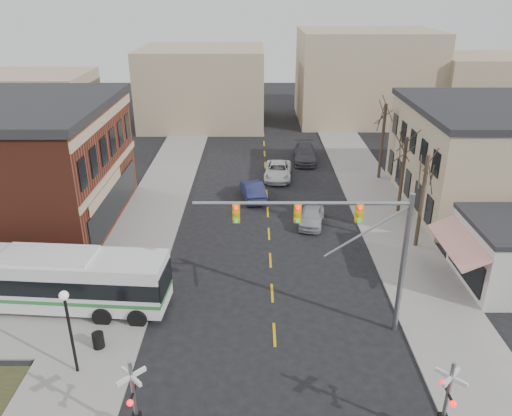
{
  "coord_description": "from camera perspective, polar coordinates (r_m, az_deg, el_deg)",
  "views": [
    {
      "loc": [
        -1.0,
        -19.71,
        17.04
      ],
      "look_at": [
        -0.98,
        10.94,
        3.5
      ],
      "focal_mm": 35.0,
      "sensor_mm": 36.0,
      "label": 1
    }
  ],
  "objects": [
    {
      "name": "rr_crossing_east",
      "position": [
        22.38,
        19.8,
        -20.27
      ],
      "size": [
        5.6,
        1.36,
        4.0
      ],
      "color": "gray",
      "rests_on": "ground"
    },
    {
      "name": "trash_bin",
      "position": [
        27.6,
        -17.58,
        -14.21
      ],
      "size": [
        0.6,
        0.6,
        0.84
      ],
      "primitive_type": "cylinder",
      "color": "black",
      "rests_on": "sidewalk_west"
    },
    {
      "name": "tree_east_b",
      "position": [
        41.85,
        16.37,
        3.62
      ],
      "size": [
        0.28,
        0.28,
        6.3
      ],
      "color": "#382B21",
      "rests_on": "sidewalk_east"
    },
    {
      "name": "pedestrian_near",
      "position": [
        30.65,
        -15.22,
        -8.81
      ],
      "size": [
        0.59,
        0.7,
        1.64
      ],
      "primitive_type": "imported",
      "rotation": [
        0.0,
        0.0,
        1.95
      ],
      "color": "#554644",
      "rests_on": "sidewalk_west"
    },
    {
      "name": "car_d",
      "position": [
        53.8,
        5.61,
        6.19
      ],
      "size": [
        2.68,
        5.89,
        1.67
      ],
      "primitive_type": "imported",
      "rotation": [
        0.0,
        0.0,
        -0.06
      ],
      "color": "#48474C",
      "rests_on": "ground"
    },
    {
      "name": "sidewalk_west",
      "position": [
        44.02,
        -11.17,
        0.66
      ],
      "size": [
        5.0,
        60.0,
        0.12
      ],
      "primitive_type": "cube",
      "color": "gray",
      "rests_on": "ground"
    },
    {
      "name": "traffic_signal_mast",
      "position": [
        25.29,
        10.54,
        -3.05
      ],
      "size": [
        10.75,
        0.3,
        8.0
      ],
      "color": "gray",
      "rests_on": "ground"
    },
    {
      "name": "sidewalk_east",
      "position": [
        44.45,
        13.63,
        0.66
      ],
      "size": [
        5.0,
        60.0,
        0.12
      ],
      "primitive_type": "cube",
      "color": "gray",
      "rests_on": "ground"
    },
    {
      "name": "ground",
      "position": [
        26.08,
        2.27,
        -17.0
      ],
      "size": [
        160.0,
        160.0,
        0.0
      ],
      "primitive_type": "plane",
      "color": "black",
      "rests_on": "ground"
    },
    {
      "name": "transit_bus",
      "position": [
        30.84,
        -22.29,
        -7.56
      ],
      "size": [
        13.33,
        3.89,
        3.39
      ],
      "color": "silver",
      "rests_on": "ground"
    },
    {
      "name": "car_a",
      "position": [
        39.25,
        6.4,
        -0.87
      ],
      "size": [
        2.58,
        4.6,
        1.48
      ],
      "primitive_type": "imported",
      "rotation": [
        0.0,
        0.0,
        -0.2
      ],
      "color": "#A0A0A5",
      "rests_on": "ground"
    },
    {
      "name": "street_lamp",
      "position": [
        24.84,
        -20.74,
        -11.43
      ],
      "size": [
        0.44,
        0.44,
        4.53
      ],
      "color": "black",
      "rests_on": "sidewalk_west"
    },
    {
      "name": "car_b",
      "position": [
        43.76,
        -0.36,
        2.05
      ],
      "size": [
        2.5,
        5.09,
        1.61
      ],
      "primitive_type": "imported",
      "rotation": [
        0.0,
        0.0,
        3.31
      ],
      "color": "#1C2046",
      "rests_on": "ground"
    },
    {
      "name": "car_c",
      "position": [
        48.69,
        2.52,
        4.27
      ],
      "size": [
        2.92,
        5.6,
        1.51
      ],
      "primitive_type": "imported",
      "rotation": [
        0.0,
        0.0,
        -0.08
      ],
      "color": "white",
      "rests_on": "ground"
    },
    {
      "name": "tree_east_a",
      "position": [
        36.35,
        18.41,
        0.67
      ],
      "size": [
        0.28,
        0.28,
        6.75
      ],
      "color": "#382B21",
      "rests_on": "sidewalk_east"
    },
    {
      "name": "pedestrian_far",
      "position": [
        33.62,
        -17.65,
        -6.14
      ],
      "size": [
        0.93,
        0.94,
        1.52
      ],
      "primitive_type": "imported",
      "rotation": [
        0.0,
        0.0,
        0.83
      ],
      "color": "#2C2C4D",
      "rests_on": "sidewalk_west"
    },
    {
      "name": "rr_crossing_west",
      "position": [
        21.7,
        -12.53,
        -20.87
      ],
      "size": [
        5.6,
        1.36,
        4.0
      ],
      "color": "gray",
      "rests_on": "ground"
    },
    {
      "name": "tree_east_c",
      "position": [
        49.1,
        14.23,
        7.36
      ],
      "size": [
        0.28,
        0.28,
        7.2
      ],
      "color": "#382B21",
      "rests_on": "sidewalk_east"
    }
  ]
}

